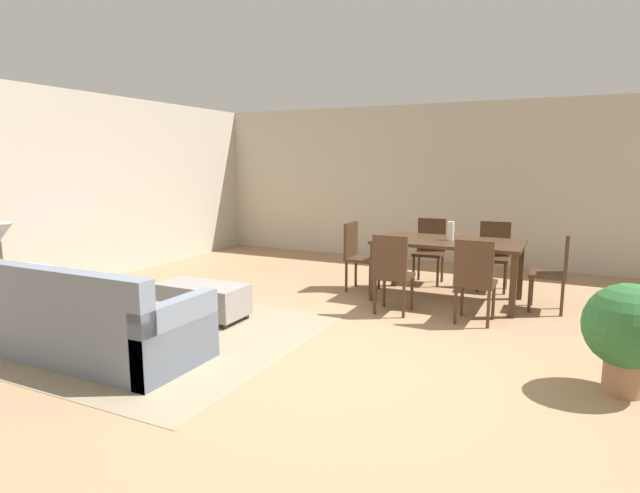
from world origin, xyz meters
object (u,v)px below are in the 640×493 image
(dining_chair_near_right, at_px, (475,277))
(potted_plant, at_px, (628,330))
(dining_chair_near_left, at_px, (392,270))
(dining_chair_far_right, at_px, (494,252))
(dining_chair_head_east, at_px, (556,268))
(side_table, at_px, (5,287))
(dining_chair_head_west, at_px, (357,252))
(ottoman_table, at_px, (202,299))
(vase_centerpiece, at_px, (451,231))
(dining_chair_far_left, at_px, (430,247))
(dining_table, at_px, (448,247))
(couch, at_px, (88,324))

(dining_chair_near_right, bearing_deg, potted_plant, -43.75)
(dining_chair_near_right, bearing_deg, dining_chair_near_left, -177.88)
(dining_chair_far_right, bearing_deg, potted_plant, -65.69)
(dining_chair_near_left, bearing_deg, dining_chair_head_east, 28.96)
(side_table, relative_size, dining_chair_head_west, 0.64)
(side_table, bearing_deg, dining_chair_head_west, 50.78)
(side_table, xyz_separation_m, dining_chair_far_right, (4.25, 4.03, 0.06))
(ottoman_table, bearing_deg, dining_chair_head_west, 62.02)
(dining_chair_far_right, height_order, vase_centerpiece, vase_centerpiece)
(dining_chair_far_left, bearing_deg, side_table, -129.70)
(ottoman_table, relative_size, dining_chair_near_left, 1.09)
(side_table, xyz_separation_m, potted_plant, (5.59, 1.07, 0.03))
(side_table, bearing_deg, ottoman_table, 37.92)
(dining_table, distance_m, dining_chair_head_east, 1.25)
(ottoman_table, height_order, dining_chair_head_east, dining_chair_head_east)
(dining_table, relative_size, vase_centerpiece, 7.61)
(dining_chair_near_right, relative_size, vase_centerpiece, 3.97)
(side_table, relative_size, vase_centerpiece, 2.54)
(couch, bearing_deg, dining_chair_near_left, 49.98)
(ottoman_table, relative_size, dining_table, 0.57)
(side_table, distance_m, dining_chair_near_right, 4.87)
(dining_table, distance_m, dining_chair_far_left, 0.99)
(couch, distance_m, dining_chair_far_right, 5.08)
(dining_chair_near_right, relative_size, dining_chair_far_left, 1.00)
(dining_chair_far_left, bearing_deg, dining_table, -63.12)
(dining_chair_head_east, bearing_deg, dining_chair_near_right, -130.69)
(side_table, bearing_deg, dining_chair_near_left, 34.08)
(ottoman_table, xyz_separation_m, dining_chair_near_right, (2.74, 1.11, 0.29))
(dining_chair_near_right, distance_m, dining_chair_head_west, 1.89)
(dining_chair_far_left, relative_size, vase_centerpiece, 3.97)
(ottoman_table, height_order, potted_plant, potted_plant)
(dining_chair_head_east, height_order, dining_chair_head_west, same)
(dining_chair_head_east, bearing_deg, ottoman_table, -150.21)
(side_table, distance_m, dining_chair_far_right, 5.86)
(ottoman_table, height_order, side_table, side_table)
(dining_table, distance_m, dining_chair_far_right, 0.97)
(couch, xyz_separation_m, dining_table, (2.46, 3.32, 0.38))
(dining_chair_far_left, xyz_separation_m, dining_chair_head_west, (-0.77, -0.88, 0.00))
(couch, bearing_deg, side_table, 174.39)
(ottoman_table, xyz_separation_m, dining_chair_near_left, (1.83, 1.08, 0.29))
(dining_chair_near_right, xyz_separation_m, dining_chair_far_left, (-0.91, 1.74, 0.00))
(ottoman_table, xyz_separation_m, dining_chair_head_west, (1.05, 1.98, 0.29))
(side_table, bearing_deg, dining_chair_near_right, 28.44)
(ottoman_table, distance_m, dining_chair_head_west, 2.26)
(dining_chair_far_right, height_order, dining_chair_head_east, same)
(dining_chair_far_right, xyz_separation_m, vase_centerpiece, (-0.42, -0.82, 0.36))
(dining_table, xyz_separation_m, dining_chair_head_east, (1.24, 0.03, -0.16))
(dining_chair_far_left, bearing_deg, potted_plant, -53.41)
(couch, height_order, dining_chair_far_left, dining_chair_far_left)
(vase_centerpiece, bearing_deg, dining_chair_head_west, -178.53)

